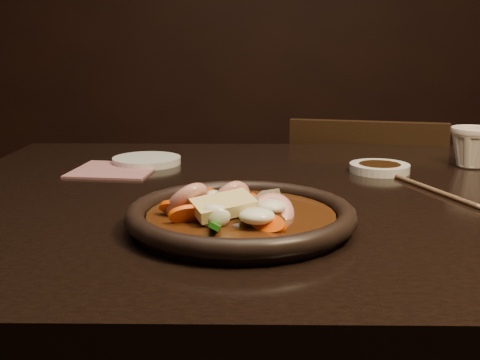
{
  "coord_description": "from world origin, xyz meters",
  "views": [
    {
      "loc": [
        -0.3,
        -0.91,
        0.98
      ],
      "look_at": [
        -0.31,
        -0.13,
        0.8
      ],
      "focal_mm": 45.0,
      "sensor_mm": 36.0,
      "label": 1
    }
  ],
  "objects_px": {
    "table": "(438,239)",
    "chair": "(362,255)",
    "plate": "(241,217)",
    "tea_cup": "(472,146)"
  },
  "relations": [
    {
      "from": "table",
      "to": "plate",
      "type": "xyz_separation_m",
      "value": [
        -0.31,
        -0.19,
        0.09
      ]
    },
    {
      "from": "table",
      "to": "tea_cup",
      "type": "xyz_separation_m",
      "value": [
        0.11,
        0.2,
        0.12
      ]
    },
    {
      "from": "chair",
      "to": "plate",
      "type": "xyz_separation_m",
      "value": [
        -0.31,
        -0.76,
        0.33
      ]
    },
    {
      "from": "plate",
      "to": "tea_cup",
      "type": "height_order",
      "value": "tea_cup"
    },
    {
      "from": "chair",
      "to": "plate",
      "type": "relative_size",
      "value": 2.75
    },
    {
      "from": "plate",
      "to": "tea_cup",
      "type": "xyz_separation_m",
      "value": [
        0.42,
        0.38,
        0.03
      ]
    },
    {
      "from": "table",
      "to": "chair",
      "type": "bearing_deg",
      "value": 90.35
    },
    {
      "from": "chair",
      "to": "tea_cup",
      "type": "relative_size",
      "value": 9.9
    },
    {
      "from": "chair",
      "to": "tea_cup",
      "type": "xyz_separation_m",
      "value": [
        0.12,
        -0.38,
        0.35
      ]
    },
    {
      "from": "chair",
      "to": "tea_cup",
      "type": "bearing_deg",
      "value": 119.31
    }
  ]
}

